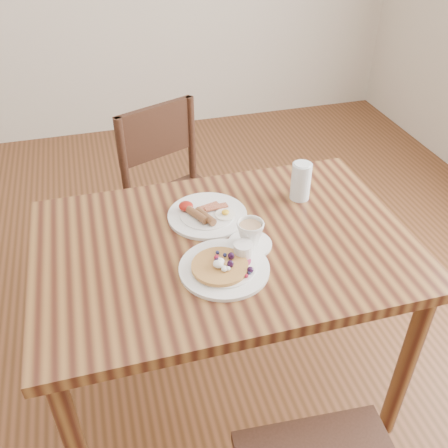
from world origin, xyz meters
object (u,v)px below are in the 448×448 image
object	(u,v)px
chair_far	(177,196)
teacup_saucer	(250,235)
dining_table	(224,265)
breakfast_plate	(206,214)
water_glass	(301,181)
pancake_plate	(225,265)

from	to	relation	value
chair_far	teacup_saucer	world-z (taller)	chair_far
dining_table	teacup_saucer	bearing A→B (deg)	-27.67
chair_far	teacup_saucer	xyz separation A→B (m)	(0.10, -0.73, 0.30)
dining_table	breakfast_plate	distance (m)	0.18
teacup_saucer	chair_far	bearing A→B (deg)	98.18
chair_far	teacup_saucer	bearing A→B (deg)	75.49
dining_table	teacup_saucer	world-z (taller)	teacup_saucer
teacup_saucer	water_glass	distance (m)	0.33
chair_far	pancake_plate	xyz separation A→B (m)	(-0.00, -0.82, 0.27)
dining_table	pancake_plate	xyz separation A→B (m)	(-0.03, -0.13, 0.11)
chair_far	breakfast_plate	size ratio (longest dim) A/B	3.26
pancake_plate	teacup_saucer	xyz separation A→B (m)	(0.11, 0.09, 0.03)
chair_far	dining_table	bearing A→B (deg)	69.88
chair_far	water_glass	distance (m)	0.71
pancake_plate	chair_far	bearing A→B (deg)	89.94
chair_far	breakfast_plate	distance (m)	0.61
breakfast_plate	water_glass	bearing A→B (deg)	4.27
chair_far	teacup_saucer	size ratio (longest dim) A/B	6.29
pancake_plate	breakfast_plate	bearing A→B (deg)	87.87
chair_far	pancake_plate	distance (m)	0.86
pancake_plate	water_glass	distance (m)	0.47
dining_table	teacup_saucer	size ratio (longest dim) A/B	8.57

